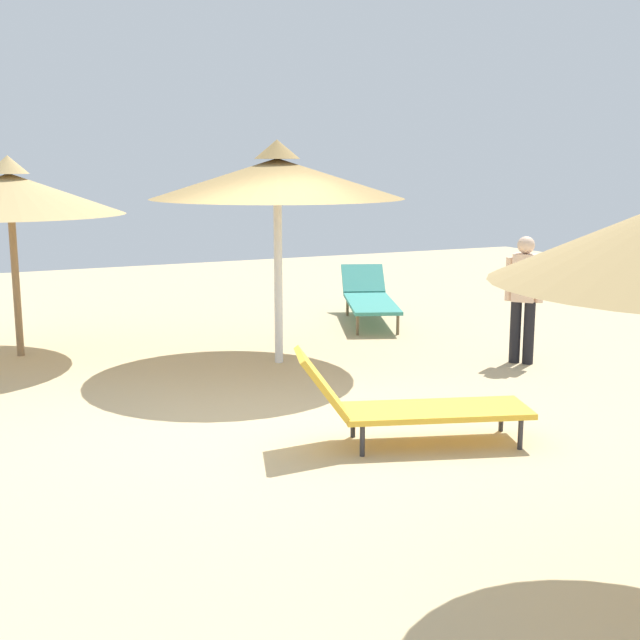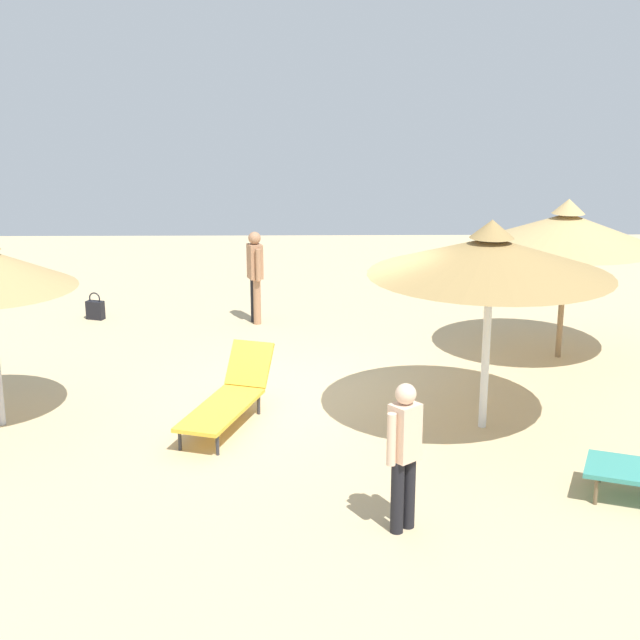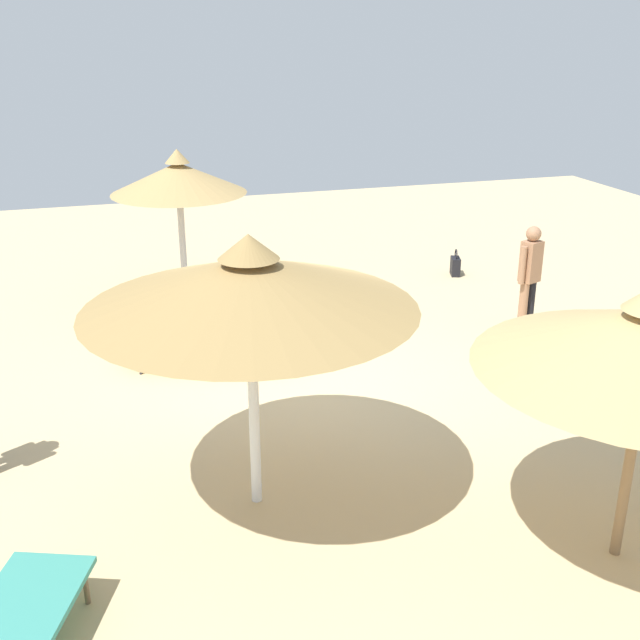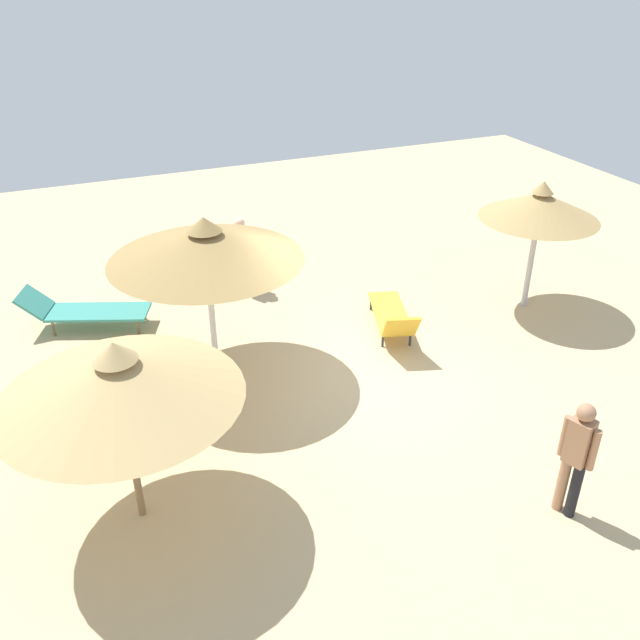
{
  "view_description": "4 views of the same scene",
  "coord_description": "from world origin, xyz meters",
  "views": [
    {
      "loc": [
        7.07,
        -2.75,
        2.39
      ],
      "look_at": [
        -0.13,
        0.61,
        0.86
      ],
      "focal_mm": 46.5,
      "sensor_mm": 36.0,
      "label": 1
    },
    {
      "loc": [
        0.25,
        11.77,
        4.51
      ],
      "look_at": [
        0.09,
        0.29,
        1.23
      ],
      "focal_mm": 52.17,
      "sensor_mm": 36.0,
      "label": 2
    },
    {
      "loc": [
        -8.19,
        2.19,
        4.28
      ],
      "look_at": [
        -0.7,
        -0.1,
        1.29
      ],
      "focal_mm": 43.45,
      "sensor_mm": 36.0,
      "label": 3
    },
    {
      "loc": [
        -3.93,
        -8.19,
        6.06
      ],
      "look_at": [
        -0.27,
        0.51,
        0.75
      ],
      "focal_mm": 37.29,
      "sensor_mm": 36.0,
      "label": 4
    }
  ],
  "objects": [
    {
      "name": "parasol_umbrella_far_right",
      "position": [
        4.13,
        0.76,
        2.01
      ],
      "size": [
        2.15,
        2.15,
        2.47
      ],
      "color": "#B2B2B7",
      "rests_on": "ground"
    },
    {
      "name": "lounge_chair_far_left",
      "position": [
        1.24,
        0.77,
        0.36
      ],
      "size": [
        1.16,
        2.07,
        0.83
      ],
      "color": "gold",
      "rests_on": "ground"
    },
    {
      "name": "ground",
      "position": [
        0.0,
        0.0,
        -0.05
      ],
      "size": [
        24.0,
        24.0,
        0.1
      ],
      "primitive_type": "cube",
      "color": "tan"
    },
    {
      "name": "handbag",
      "position": [
        4.0,
        -4.12,
        0.18
      ],
      "size": [
        0.34,
        0.24,
        0.49
      ],
      "color": "black",
      "rests_on": "ground"
    },
    {
      "name": "parasol_umbrella_back",
      "position": [
        -1.95,
        0.91,
        2.19
      ],
      "size": [
        2.97,
        2.97,
        2.63
      ],
      "color": "white",
      "rests_on": "ground"
    },
    {
      "name": "person_standing_edge",
      "position": [
        1.15,
        -3.84,
        0.91
      ],
      "size": [
        0.3,
        0.43,
        1.61
      ],
      "color": "#A57554",
      "rests_on": "ground"
    }
  ]
}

